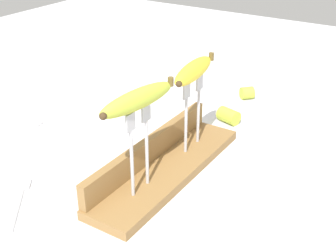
{
  "coord_description": "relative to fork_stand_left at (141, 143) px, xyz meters",
  "views": [
    {
      "loc": [
        -0.74,
        -0.47,
        0.57
      ],
      "look_at": [
        0.0,
        0.0,
        0.12
      ],
      "focal_mm": 49.34,
      "sensor_mm": 36.0,
      "label": 1
    }
  ],
  "objects": [
    {
      "name": "ground_plane",
      "position": [
        0.11,
        0.0,
        -0.13
      ],
      "size": [
        3.0,
        3.0,
        0.0
      ],
      "primitive_type": "plane",
      "color": "silver"
    },
    {
      "name": "wooden_board",
      "position": [
        0.11,
        0.0,
        -0.12
      ],
      "size": [
        0.47,
        0.12,
        0.02
      ],
      "primitive_type": "cube",
      "color": "olive",
      "rests_on": "ground"
    },
    {
      "name": "board_backstop",
      "position": [
        0.11,
        0.05,
        -0.08
      ],
      "size": [
        0.46,
        0.02,
        0.06
      ],
      "primitive_type": "cube",
      "color": "olive",
      "rests_on": "wooden_board"
    },
    {
      "name": "fork_stand_left",
      "position": [
        0.0,
        0.0,
        0.0
      ],
      "size": [
        0.08,
        0.01,
        0.18
      ],
      "color": "#B2B2B7",
      "rests_on": "wooden_board"
    },
    {
      "name": "fork_stand_right",
      "position": [
        0.21,
        0.0,
        -0.0
      ],
      "size": [
        0.08,
        0.01,
        0.17
      ],
      "color": "#B2B2B7",
      "rests_on": "wooden_board"
    },
    {
      "name": "banana_raised_left",
      "position": [
        -0.0,
        0.0,
        0.09
      ],
      "size": [
        0.2,
        0.06,
        0.04
      ],
      "color": "#B2C138",
      "rests_on": "fork_stand_left"
    },
    {
      "name": "banana_raised_right",
      "position": [
        0.21,
        -0.0,
        0.08
      ],
      "size": [
        0.19,
        0.06,
        0.04
      ],
      "color": "yellow",
      "rests_on": "fork_stand_right"
    },
    {
      "name": "fork_fallen_near",
      "position": [
        0.13,
        0.4,
        -0.13
      ],
      "size": [
        0.05,
        0.17,
        0.01
      ],
      "color": "#B2B2B7",
      "rests_on": "ground"
    },
    {
      "name": "fork_fallen_far",
      "position": [
        -0.14,
        0.21,
        -0.13
      ],
      "size": [
        0.15,
        0.12,
        0.01
      ],
      "color": "#B2B2B7",
      "rests_on": "ground"
    },
    {
      "name": "banana_chunk_near",
      "position": [
        0.42,
        0.01,
        -0.11
      ],
      "size": [
        0.05,
        0.07,
        0.04
      ],
      "color": "#B2C138",
      "rests_on": "ground"
    },
    {
      "name": "banana_chunk_far",
      "position": [
        0.59,
        0.03,
        -0.11
      ],
      "size": [
        0.05,
        0.05,
        0.04
      ],
      "color": "#B2C138",
      "rests_on": "ground"
    }
  ]
}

